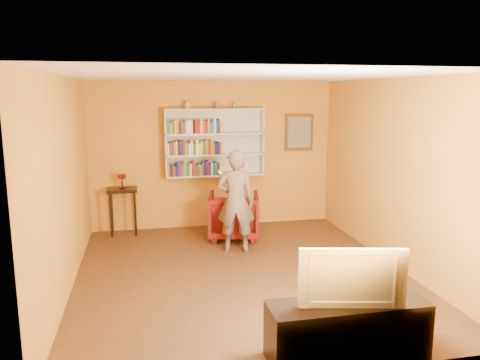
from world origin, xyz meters
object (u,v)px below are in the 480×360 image
ruby_lustre (122,178)px  television (350,274)px  bookshelf (214,143)px  armchair (234,216)px  person (236,201)px  console_table (123,196)px  tv_cabinet (347,330)px

ruby_lustre → television: 5.02m
bookshelf → armchair: bookshelf is taller
bookshelf → person: 1.65m
person → television: 3.24m
console_table → ruby_lustre: size_ratio=3.25×
bookshelf → television: size_ratio=1.84×
bookshelf → tv_cabinet: 4.87m
ruby_lustre → console_table: bearing=126.9°
person → ruby_lustre: bearing=-22.7°
console_table → tv_cabinet: bearing=-63.8°
armchair → ruby_lustre: bearing=-5.9°
armchair → tv_cabinet: armchair is taller
ruby_lustre → tv_cabinet: 5.07m
armchair → person: bearing=93.5°
ruby_lustre → bookshelf: bearing=5.5°
ruby_lustre → armchair: ruby_lustre is taller
console_table → bookshelf: bearing=5.5°
person → tv_cabinet: 3.29m
tv_cabinet → console_table: bearing=116.2°
armchair → television: television is taller
ruby_lustre → armchair: size_ratio=0.30×
bookshelf → console_table: size_ratio=2.14×
bookshelf → tv_cabinet: bookshelf is taller
armchair → console_table: bearing=-5.9°
ruby_lustre → tv_cabinet: (2.22, -4.50, -0.75)m
tv_cabinet → person: bearing=97.7°
armchair → tv_cabinet: (0.34, -3.90, -0.12)m
bookshelf → console_table: bearing=-174.5°
television → ruby_lustre: bearing=128.5°
television → person: bearing=110.0°
bookshelf → person: size_ratio=1.11×
bookshelf → armchair: (0.21, -0.76, -1.20)m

